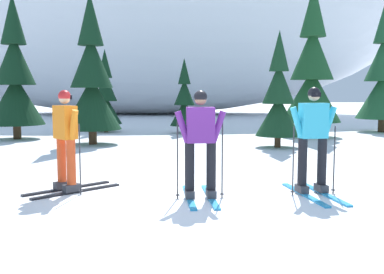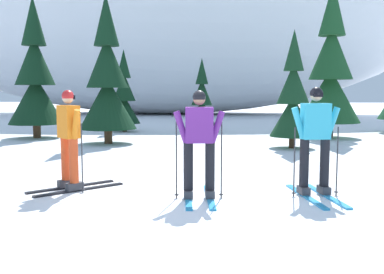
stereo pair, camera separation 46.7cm
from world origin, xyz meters
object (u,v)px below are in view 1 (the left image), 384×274
Objects in this scene: skier_cyan_jacket at (313,138)px; skier_purple_jacket at (200,143)px; pine_tree_left at (105,98)px; pine_tree_center_right at (278,99)px; pine_tree_far_left at (15,79)px; skier_orange_jacket at (66,139)px; pine_tree_far_right at (384,75)px; pine_tree_center_left at (92,81)px; pine_tree_center at (184,102)px; pine_tree_right at (312,73)px.

skier_cyan_jacket is 1.89m from skier_purple_jacket.
skier_cyan_jacket is 0.52× the size of pine_tree_left.
pine_tree_far_left is at bearing 165.57° from pine_tree_center_right.
skier_orange_jacket is 0.49× the size of pine_tree_center_right.
pine_tree_center_right is 7.37m from pine_tree_far_right.
skier_purple_jacket is 0.36× the size of pine_tree_center_left.
pine_tree_center_right is at bearing -14.43° from pine_tree_far_left.
skier_cyan_jacket is 10.98m from pine_tree_center.
pine_tree_right is at bearing 17.87° from pine_tree_center_left.
skier_orange_jacket is 0.57× the size of pine_tree_center.
pine_tree_right is (10.56, 0.87, 0.22)m from pine_tree_far_left.
pine_tree_center_left is at bearing 115.01° from skier_purple_jacket.
skier_orange_jacket is at bearing -124.78° from pine_tree_right.
pine_tree_far_left is 1.06× the size of pine_tree_center_left.
pine_tree_center_left is 1.59× the size of pine_tree_center.
pine_tree_center is 5.43m from pine_tree_center_right.
pine_tree_left is (2.60, 2.70, -0.69)m from pine_tree_far_left.
skier_orange_jacket is 0.34× the size of pine_tree_far_left.
skier_orange_jacket is 10.74m from pine_tree_center.
pine_tree_right is at bearing 76.14° from skier_cyan_jacket.
pine_tree_far_left reaches higher than skier_cyan_jacket.
pine_tree_far_left is at bearing -175.26° from pine_tree_right.
skier_cyan_jacket is 1.03× the size of skier_purple_jacket.
skier_orange_jacket is at bearing -80.39° from pine_tree_center_left.
pine_tree_far_left is 1.48× the size of pine_tree_left.
pine_tree_left is (-3.82, 11.50, 0.53)m from skier_purple_jacket.
pine_tree_center_left is at bearing -162.13° from pine_tree_right.
pine_tree_center_left is (-1.14, 6.75, 1.09)m from skier_orange_jacket.
pine_tree_center_right reaches higher than pine_tree_left.
skier_cyan_jacket is 12.73m from pine_tree_far_right.
skier_cyan_jacket is at bearing -103.86° from pine_tree_right.
pine_tree_right reaches higher than pine_tree_far_left.
skier_orange_jacket is at bearing -63.24° from pine_tree_far_left.
pine_tree_center_right is at bearing -135.41° from pine_tree_far_right.
pine_tree_center is at bearing 102.72° from skier_cyan_jacket.
skier_cyan_jacket is 6.19m from pine_tree_center_right.
skier_cyan_jacket is 0.31× the size of pine_tree_right.
pine_tree_center_left is 1.37× the size of pine_tree_center_right.
pine_tree_far_left is (-6.42, 8.80, 1.22)m from skier_purple_jacket.
pine_tree_center_left is 7.90m from pine_tree_right.
pine_tree_right is (4.71, -1.43, 1.08)m from pine_tree_center.
pine_tree_far_left is 3.42m from pine_tree_center_left.
pine_tree_far_right reaches higher than pine_tree_left.
pine_tree_right reaches higher than pine_tree_far_right.
pine_tree_right reaches higher than pine_tree_center_left.
skier_purple_jacket is 10.61m from pine_tree_right.
pine_tree_center_left is at bearing -126.08° from pine_tree_center.
pine_tree_center is (3.25, -0.40, -0.17)m from pine_tree_left.
skier_purple_jacket is at bearing -109.91° from pine_tree_center_right.
skier_orange_jacket is at bearing 167.46° from skier_purple_jacket.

